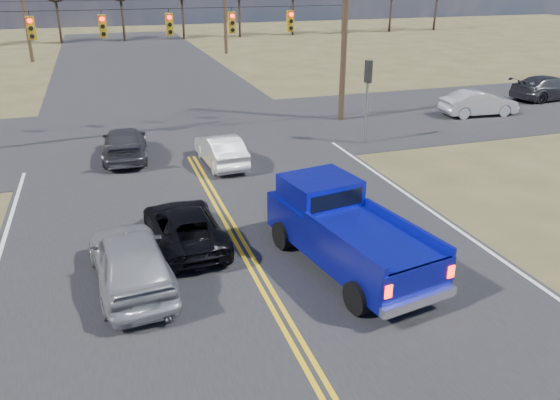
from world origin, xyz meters
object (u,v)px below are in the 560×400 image
object	(u,v)px
white_car_queue	(221,150)
black_suv	(184,226)
dgrey_car_queue	(125,143)
silver_suv	(130,259)
cross_car_east_far	(549,88)
pickup_truck	(345,231)
cross_car_east_near	(479,103)

from	to	relation	value
white_car_queue	black_suv	bearing A→B (deg)	65.84
black_suv	dgrey_car_queue	bearing A→B (deg)	-85.58
silver_suv	dgrey_car_queue	distance (m)	11.01
white_car_queue	dgrey_car_queue	size ratio (longest dim) A/B	0.86
silver_suv	white_car_queue	distance (m)	9.81
black_suv	cross_car_east_far	distance (m)	28.35
black_suv	white_car_queue	xyz separation A→B (m)	(2.63, 6.92, 0.05)
cross_car_east_far	white_car_queue	bearing A→B (deg)	100.56
pickup_truck	dgrey_car_queue	bearing A→B (deg)	103.93
pickup_truck	cross_car_east_near	size ratio (longest dim) A/B	1.41
pickup_truck	cross_car_east_far	bearing A→B (deg)	26.36
pickup_truck	dgrey_car_queue	size ratio (longest dim) A/B	1.33
silver_suv	white_car_queue	xyz separation A→B (m)	(4.31, 8.81, -0.13)
black_suv	cross_car_east_far	size ratio (longest dim) A/B	0.84
pickup_truck	cross_car_east_near	bearing A→B (deg)	33.10
cross_car_east_near	cross_car_east_far	distance (m)	7.19
silver_suv	black_suv	world-z (taller)	silver_suv
white_car_queue	cross_car_east_near	xyz separation A→B (m)	(15.75, 3.82, 0.06)
cross_car_east_far	cross_car_east_near	bearing A→B (deg)	103.21
pickup_truck	black_suv	world-z (taller)	pickup_truck
silver_suv	cross_car_east_far	bearing A→B (deg)	-156.00
cross_car_east_near	silver_suv	bearing A→B (deg)	126.39
cross_car_east_near	cross_car_east_far	world-z (taller)	cross_car_east_far
silver_suv	dgrey_car_queue	world-z (taller)	silver_suv
pickup_truck	black_suv	xyz separation A→B (m)	(-3.99, 2.61, -0.45)
silver_suv	white_car_queue	world-z (taller)	silver_suv
black_suv	silver_suv	bearing A→B (deg)	45.73
cross_car_east_near	cross_car_east_far	bearing A→B (deg)	-68.36
black_suv	cross_car_east_far	bearing A→B (deg)	-155.73
pickup_truck	cross_car_east_near	xyz separation A→B (m)	(14.39, 13.35, -0.35)
silver_suv	cross_car_east_near	xyz separation A→B (m)	(20.06, 12.63, -0.07)
dgrey_car_queue	cross_car_east_near	xyz separation A→B (m)	(19.53, 1.64, 0.05)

